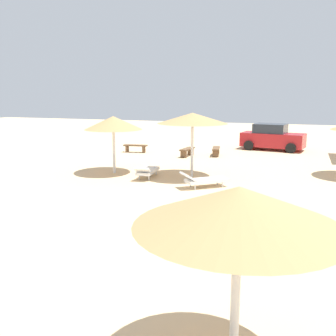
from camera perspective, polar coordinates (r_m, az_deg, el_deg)
ground_plane at (r=10.64m, az=-5.48°, el=-9.29°), size 80.00×80.00×0.00m
parasol_1 at (r=17.97m, az=-8.12°, el=6.62°), size 2.66×2.66×2.66m
parasol_3 at (r=16.92m, az=3.64°, el=7.35°), size 3.08×3.08×2.85m
parasol_4 at (r=4.81m, az=10.41°, el=-5.78°), size 2.64×2.64×2.57m
lounger_1 at (r=17.06m, az=-3.12°, el=-0.41°), size 0.84×1.97×0.63m
lounger_3 at (r=15.34m, az=5.27°, el=-1.74°), size 1.87×1.72×0.67m
bench_0 at (r=24.47m, az=-4.85°, el=3.12°), size 1.54×0.58×0.49m
bench_1 at (r=23.25m, az=7.13°, el=2.66°), size 0.65×1.55×0.49m
bench_2 at (r=22.85m, az=2.87°, el=2.59°), size 0.54×1.53×0.49m
parked_car at (r=26.33m, az=15.19°, el=4.38°), size 4.22×2.47×1.72m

